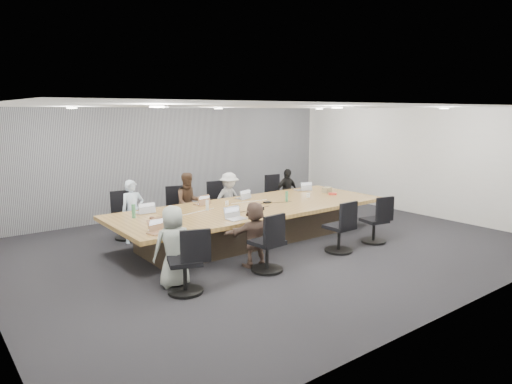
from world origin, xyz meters
TOP-DOWN VIEW (x-y plane):
  - floor at (0.00, 0.00)m, footprint 10.00×8.00m
  - ceiling at (0.00, 0.00)m, footprint 10.00×8.00m
  - wall_back at (0.00, 4.00)m, footprint 10.00×0.00m
  - wall_front at (0.00, -4.00)m, footprint 10.00×0.00m
  - wall_right at (5.00, 0.00)m, footprint 0.00×8.00m
  - curtain at (0.00, 3.92)m, footprint 9.80×0.04m
  - conference_table at (0.00, 0.50)m, footprint 6.00×2.20m
  - chair_0 at (-2.11, 2.20)m, footprint 0.62×0.62m
  - chair_1 at (-0.78, 2.20)m, footprint 0.66×0.66m
  - chair_2 at (0.30, 2.20)m, footprint 0.62×0.62m
  - chair_3 at (2.12, 2.20)m, footprint 0.64×0.64m
  - chair_4 at (-2.56, -1.20)m, footprint 0.72×0.72m
  - chair_5 at (-0.98, -1.20)m, footprint 0.63×0.63m
  - chair_6 at (0.81, -1.20)m, footprint 0.58×0.58m
  - chair_7 at (1.87, -1.20)m, footprint 0.63×0.63m
  - person_0 at (-2.11, 1.85)m, footprint 0.50×0.34m
  - laptop_0 at (-2.11, 1.30)m, footprint 0.35×0.24m
  - person_1 at (-0.78, 1.85)m, footprint 0.76×0.65m
  - laptop_1 at (-0.78, 1.30)m, footprint 0.34×0.26m
  - person_2 at (0.30, 1.85)m, footprint 0.84×0.51m
  - laptop_2 at (0.30, 1.30)m, footprint 0.36×0.28m
  - person_3 at (2.12, 1.85)m, footprint 0.73×0.32m
  - laptop_3 at (2.12, 1.30)m, footprint 0.36×0.28m
  - person_4 at (-2.56, -0.85)m, footprint 0.69×0.52m
  - laptop_4 at (-2.56, -0.30)m, footprint 0.36×0.29m
  - person_5 at (-0.98, -0.85)m, footprint 1.12×0.50m
  - laptop_5 at (-0.98, -0.30)m, footprint 0.36×0.26m
  - bottle_green_left at (-2.45, 0.97)m, footprint 0.09×0.09m
  - bottle_green_right at (0.88, 0.43)m, footprint 0.07×0.07m
  - bottle_clear at (-1.00, 0.71)m, footprint 0.07×0.07m
  - cup_white_far at (-0.40, 0.90)m, footprint 0.09×0.09m
  - cup_white_near at (1.59, 0.49)m, footprint 0.08×0.08m
  - mug_brown at (-2.33, 0.44)m, footprint 0.11×0.11m
  - mic_left at (-0.74, 0.12)m, footprint 0.15×0.11m
  - mic_right at (0.42, 0.54)m, footprint 0.16×0.11m
  - stapler at (-0.15, 0.07)m, footprint 0.18×0.11m
  - canvas_bag at (2.41, 0.68)m, footprint 0.26×0.19m
  - snack_packet at (2.30, 0.39)m, footprint 0.23×0.22m

SIDE VIEW (x-z plane):
  - floor at x=0.00m, z-range 0.00..0.00m
  - chair_7 at x=1.87m, z-range 0.00..0.79m
  - chair_1 at x=-0.78m, z-range 0.00..0.80m
  - conference_table at x=0.00m, z-range 0.03..0.77m
  - chair_2 at x=0.30m, z-range 0.00..0.82m
  - chair_3 at x=2.12m, z-range 0.00..0.83m
  - chair_4 at x=-2.56m, z-range 0.00..0.83m
  - chair_0 at x=-2.11m, z-range 0.00..0.84m
  - chair_6 at x=0.81m, z-range 0.00..0.84m
  - chair_5 at x=-0.98m, z-range 0.00..0.86m
  - person_5 at x=-0.98m, z-range 0.00..1.16m
  - person_3 at x=2.12m, z-range 0.00..1.23m
  - person_2 at x=0.30m, z-range 0.00..1.27m
  - person_4 at x=-2.56m, z-range 0.00..1.29m
  - person_0 at x=-2.11m, z-range 0.00..1.32m
  - person_1 at x=-0.78m, z-range 0.00..1.36m
  - laptop_0 at x=-2.11m, z-range 0.74..0.76m
  - laptop_1 at x=-0.78m, z-range 0.74..0.76m
  - laptop_2 at x=0.30m, z-range 0.74..0.76m
  - laptop_3 at x=2.12m, z-range 0.74..0.76m
  - laptop_4 at x=-2.56m, z-range 0.74..0.76m
  - laptop_5 at x=-0.98m, z-range 0.74..0.76m
  - mic_left at x=-0.74m, z-range 0.74..0.77m
  - mic_right at x=0.42m, z-range 0.74..0.77m
  - snack_packet at x=2.30m, z-range 0.74..0.78m
  - stapler at x=-0.15m, z-range 0.74..0.80m
  - cup_white_far at x=-0.40m, z-range 0.74..0.83m
  - cup_white_near at x=1.59m, z-range 0.74..0.83m
  - mug_brown at x=-2.33m, z-range 0.74..0.85m
  - canvas_bag at x=2.41m, z-range 0.74..0.87m
  - bottle_clear at x=-1.00m, z-range 0.74..0.94m
  - bottle_green_right at x=0.88m, z-range 0.74..0.97m
  - bottle_green_left at x=-2.45m, z-range 0.74..1.00m
  - wall_back at x=0.00m, z-range 0.00..2.80m
  - wall_front at x=0.00m, z-range 0.00..2.80m
  - wall_right at x=5.00m, z-range 0.00..2.80m
  - curtain at x=0.00m, z-range 0.00..2.80m
  - ceiling at x=0.00m, z-range 2.80..2.80m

